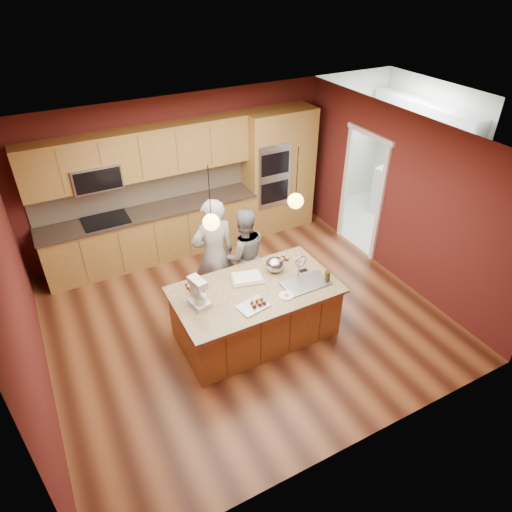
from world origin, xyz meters
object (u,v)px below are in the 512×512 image
island (256,311)px  person_right (244,255)px  person_left (214,255)px  mixing_bowl (275,265)px  stand_mixer (198,294)px

island → person_right: bearing=74.4°
person_left → mixing_bowl: (0.66, -0.63, 0.01)m
person_left → mixing_bowl: person_left is taller
person_right → mixing_bowl: 0.68m
stand_mixer → mixing_bowl: (1.23, 0.19, -0.07)m
person_right → stand_mixer: bearing=48.7°
person_right → stand_mixer: person_right is taller
person_left → person_right: bearing=-178.2°
island → person_left: size_ratio=1.22×
person_left → person_right: size_ratio=1.19×
island → stand_mixer: stand_mixer is taller
person_right → stand_mixer: size_ratio=3.85×
person_right → mixing_bowl: bearing=116.3°
person_left → mixing_bowl: size_ratio=6.97×
person_left → stand_mixer: (-0.56, -0.82, 0.08)m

